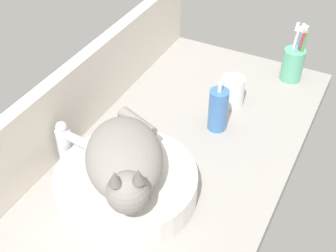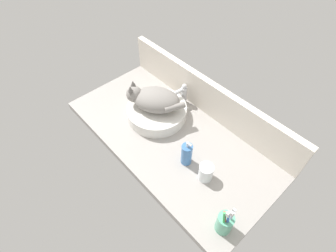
{
  "view_description": "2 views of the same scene",
  "coord_description": "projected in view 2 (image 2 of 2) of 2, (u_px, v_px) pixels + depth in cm",
  "views": [
    {
      "loc": [
        -76.98,
        -38.62,
        83.13
      ],
      "look_at": [
        -1.03,
        0.02,
        11.81
      ],
      "focal_mm": 50.0,
      "sensor_mm": 36.0,
      "label": 1
    },
    {
      "loc": [
        63.11,
        -59.17,
        107.7
      ],
      "look_at": [
        0.53,
        -2.48,
        9.49
      ],
      "focal_mm": 28.0,
      "sensor_mm": 36.0,
      "label": 2
    }
  ],
  "objects": [
    {
      "name": "backsplash_panel",
      "position": [
        208.0,
        97.0,
        1.42
      ],
      "size": [
        115.79,
        3.6,
        20.99
      ],
      "primitive_type": "cube",
      "color": "silver",
      "rests_on": "ground_plane"
    },
    {
      "name": "sink_basin",
      "position": [
        157.0,
        112.0,
        1.44
      ],
      "size": [
        32.89,
        32.89,
        6.86
      ],
      "primitive_type": "cylinder",
      "color": "silver",
      "rests_on": "ground_plane"
    },
    {
      "name": "faucet",
      "position": [
        182.0,
        94.0,
        1.48
      ],
      "size": [
        4.0,
        11.86,
        13.6
      ],
      "color": "silver",
      "rests_on": "ground_plane"
    },
    {
      "name": "cat",
      "position": [
        154.0,
        99.0,
        1.38
      ],
      "size": [
        30.23,
        28.26,
        14.0
      ],
      "color": "gray",
      "rests_on": "sink_basin"
    },
    {
      "name": "toothbrush_cup",
      "position": [
        225.0,
        223.0,
        1.02
      ],
      "size": [
        6.6,
        6.6,
        18.72
      ],
      "color": "#5BB28E",
      "rests_on": "ground_plane"
    },
    {
      "name": "water_glass",
      "position": [
        206.0,
        173.0,
        1.19
      ],
      "size": [
        6.77,
        6.77,
        8.79
      ],
      "color": "white",
      "rests_on": "ground_plane"
    },
    {
      "name": "soap_dispenser",
      "position": [
        187.0,
        154.0,
        1.22
      ],
      "size": [
        5.24,
        5.24,
        15.52
      ],
      "color": "#3F72B2",
      "rests_on": "ground_plane"
    },
    {
      "name": "ground_plane",
      "position": [
        171.0,
        137.0,
        1.4
      ],
      "size": [
        115.79,
        57.47,
        4.0
      ],
      "primitive_type": "cube",
      "color": "#9E9993"
    }
  ]
}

